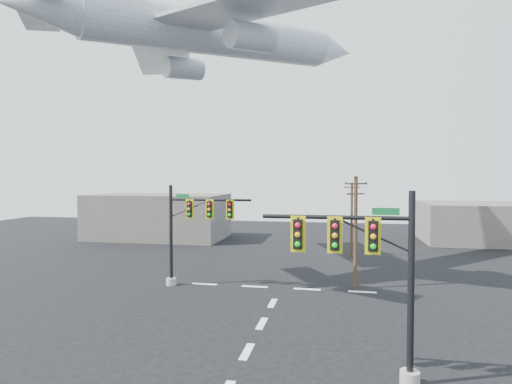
% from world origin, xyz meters
% --- Properties ---
extents(ground, '(120.00, 120.00, 0.00)m').
position_xyz_m(ground, '(0.00, 0.00, 0.00)').
color(ground, black).
rests_on(ground, ground).
extents(lane_markings, '(14.00, 21.20, 0.01)m').
position_xyz_m(lane_markings, '(0.00, 5.33, 0.01)').
color(lane_markings, white).
rests_on(lane_markings, ground).
extents(signal_mast_near, '(6.40, 0.86, 7.83)m').
position_xyz_m(signal_mast_near, '(5.65, -2.01, 4.38)').
color(signal_mast_near, gray).
rests_on(signal_mast_near, ground).
extents(signal_mast_far, '(6.71, 0.85, 7.76)m').
position_xyz_m(signal_mast_far, '(-6.85, 11.14, 4.35)').
color(signal_mast_far, gray).
rests_on(signal_mast_far, ground).
extents(utility_pole_a, '(1.67, 0.50, 8.44)m').
position_xyz_m(utility_pole_a, '(5.51, 12.88, 4.41)').
color(utility_pole_a, '#482F1F').
rests_on(utility_pole_a, ground).
extents(utility_pole_b, '(1.58, 0.26, 7.80)m').
position_xyz_m(utility_pole_b, '(5.60, 25.89, 4.08)').
color(utility_pole_b, '#482F1F').
rests_on(utility_pole_b, ground).
extents(power_lines, '(1.57, 13.01, 0.03)m').
position_xyz_m(power_lines, '(5.55, 19.39, 7.53)').
color(power_lines, black).
extents(airliner, '(27.14, 27.86, 8.85)m').
position_xyz_m(airliner, '(-6.08, 15.98, 20.56)').
color(airliner, silver).
extents(building_left, '(18.00, 10.00, 6.00)m').
position_xyz_m(building_left, '(-20.00, 35.00, 3.00)').
color(building_left, '#635D57').
rests_on(building_left, ground).
extents(building_right, '(14.00, 12.00, 5.00)m').
position_xyz_m(building_right, '(22.00, 40.00, 2.50)').
color(building_right, '#635D57').
rests_on(building_right, ground).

